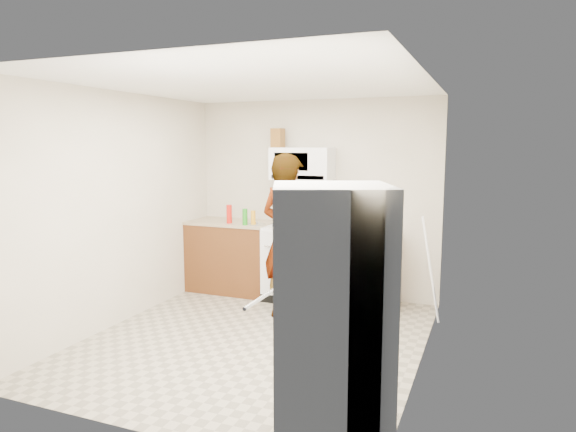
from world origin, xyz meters
The scene contains 20 objects.
floor centered at (0.00, 0.00, 0.00)m, with size 3.60×3.60×0.00m, color gray.
back_wall centered at (0.00, 1.79, 1.25)m, with size 3.20×0.02×2.50m, color beige.
right_wall centered at (1.59, 0.00, 1.25)m, with size 0.02×3.60×2.50m, color beige.
cabinet_left centered at (-1.04, 1.49, 0.45)m, with size 1.12×0.62×0.90m, color #552D14.
counter_left centered at (-1.04, 1.49, 0.92)m, with size 1.14×0.64×0.04m, color gray.
cabinet_right centered at (0.68, 1.49, 0.45)m, with size 0.80×0.62×0.90m, color #552D14.
counter_right centered at (0.68, 1.49, 0.92)m, with size 0.82×0.64×0.04m, color gray.
gas_range centered at (-0.10, 1.48, 0.49)m, with size 0.76×0.65×1.13m.
microwave centered at (-0.10, 1.61, 1.70)m, with size 0.76×0.38×0.40m, color white.
person centered at (0.06, 0.71, 0.92)m, with size 0.67×0.44×1.85m, color tan.
fridge centered at (1.23, -1.50, 0.85)m, with size 0.70×0.70×1.70m, color silver.
kettle centered at (0.74, 1.63, 1.03)m, with size 0.16×0.16×0.19m, color white.
jug centered at (-0.44, 1.63, 2.02)m, with size 0.14×0.14×0.24m, color brown.
saucepan centered at (-0.31, 1.66, 1.01)m, with size 0.20×0.20×0.11m, color silver.
tray centered at (0.12, 1.43, 0.96)m, with size 0.25×0.16×0.05m, color silver.
bottle_spray centered at (-1.00, 1.33, 1.05)m, with size 0.07×0.07×0.24m, color red.
bottle_hot_sauce centered at (-0.65, 1.31, 1.03)m, with size 0.06×0.06×0.18m, color orange.
bottle_green_cap centered at (-0.74, 1.26, 1.04)m, with size 0.06×0.06×0.21m, color #1C7D16.
pot_lid centered at (-0.62, 1.34, 0.94)m, with size 0.23×0.23×0.01m, color white.
broom centered at (1.56, 1.10, 0.60)m, with size 0.03×0.03×1.20m, color white.
Camera 1 is at (2.12, -4.45, 1.94)m, focal length 32.00 mm.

